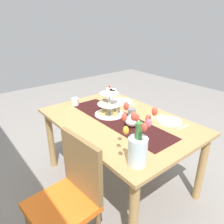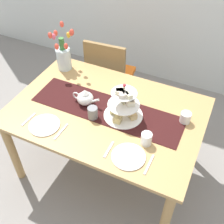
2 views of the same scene
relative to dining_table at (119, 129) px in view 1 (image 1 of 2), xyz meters
name	(u,v)px [view 1 (image 1 of 2)]	position (x,y,z in m)	size (l,w,h in m)	color
ground_plane	(118,180)	(0.00, 0.00, -0.64)	(8.00, 8.00, 0.00)	gray
dining_table	(119,129)	(0.00, 0.00, 0.00)	(1.50, 1.02, 0.74)	tan
chair_left	(69,194)	(-0.33, 0.74, -0.13)	(0.45, 0.45, 0.91)	olive
table_runner	(118,120)	(0.00, 0.01, 0.10)	(1.21, 0.33, 0.00)	black
tiered_cake_stand	(109,105)	(0.15, 0.00, 0.21)	(0.30, 0.30, 0.30)	beige
teapot	(132,120)	(-0.18, 0.00, 0.16)	(0.24, 0.13, 0.14)	white
tulip_vase	(138,145)	(-0.60, 0.35, 0.24)	(0.22, 0.25, 0.42)	silver
cream_jug	(75,102)	(0.59, 0.14, 0.14)	(0.08, 0.08, 0.09)	white
dinner_plate_left	(170,121)	(-0.34, -0.34, 0.11)	(0.23, 0.23, 0.01)	white
fork_left	(183,127)	(-0.48, -0.34, 0.10)	(0.02, 0.15, 0.01)	silver
knife_left	(158,116)	(-0.19, -0.34, 0.10)	(0.01, 0.17, 0.01)	silver
dinner_plate_right	(123,101)	(0.33, -0.34, 0.11)	(0.23, 0.23, 0.01)	white
fork_right	(131,105)	(0.19, -0.34, 0.10)	(0.02, 0.15, 0.01)	silver
knife_right	(115,98)	(0.48, -0.34, 0.10)	(0.01, 0.17, 0.01)	silver
mug_grey	(132,113)	(-0.06, -0.12, 0.15)	(0.08, 0.08, 0.10)	slate
mug_white_text	(108,100)	(0.40, -0.18, 0.15)	(0.08, 0.08, 0.10)	white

